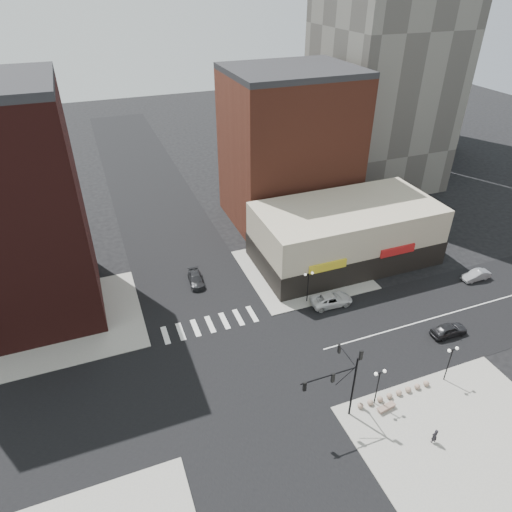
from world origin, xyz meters
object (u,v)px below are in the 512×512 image
stone_bench (386,408)px  pedestrian (435,436)px  traffic_signal (343,376)px  street_lamp_ne (308,280)px  white_suv (332,300)px  silver_sedan (476,275)px  dark_sedan_north (196,279)px  street_lamp_se_a (379,379)px  street_lamp_se_b (451,356)px  dark_sedan_east (449,330)px

stone_bench → pedestrian: bearing=-75.6°
traffic_signal → stone_bench: bearing=-15.0°
traffic_signal → street_lamp_ne: bearing=73.3°
stone_bench → white_suv: bearing=71.5°
silver_sedan → pedestrian: (-21.16, -17.70, 0.28)m
dark_sedan_north → stone_bench: dark_sedan_north is taller
pedestrian → traffic_signal: bearing=-39.5°
traffic_signal → street_lamp_ne: (4.76, 15.83, -1.67)m
silver_sedan → street_lamp_se_a: bearing=-62.1°
pedestrian → stone_bench: bearing=-65.5°
street_lamp_se_b → silver_sedan: bearing=38.6°
street_lamp_se_b → street_lamp_ne: same height
silver_sedan → dark_sedan_north: (-34.05, 12.17, -0.01)m
street_lamp_se_a → stone_bench: (0.59, -1.00, -2.94)m
silver_sedan → pedestrian: pedestrian is taller
stone_bench → dark_sedan_north: bearing=105.7°
traffic_signal → pedestrian: (6.11, -5.47, -4.05)m
white_suv → dark_sedan_east: 13.24m
stone_bench → street_lamp_se_a: bearing=112.8°
white_suv → stone_bench: size_ratio=2.67×
traffic_signal → stone_bench: traffic_signal is taller
white_suv → dark_sedan_east: bearing=-131.6°
traffic_signal → dark_sedan_east: (16.66, 5.00, -4.26)m
street_lamp_se_a → pedestrian: bearing=-66.1°
white_suv → dark_sedan_east: size_ratio=1.22×
white_suv → stone_bench: bearing=172.5°
street_lamp_se_b → pedestrian: 8.11m
street_lamp_se_a → silver_sedan: street_lamp_se_a is taller
street_lamp_ne → white_suv: 3.90m
street_lamp_ne → street_lamp_se_b: bearing=-66.4°
traffic_signal → pedestrian: bearing=-41.8°
dark_sedan_north → stone_bench: (11.13, -25.57, -0.27)m
street_lamp_se_a → white_suv: bearing=76.4°
street_lamp_se_b → white_suv: (-4.49, 14.50, -2.59)m
street_lamp_ne → stone_bench: size_ratio=2.19×
traffic_signal → dark_sedan_east: size_ratio=1.88×
dark_sedan_north → pedestrian: 32.53m
street_lamp_se_a → dark_sedan_east: 14.13m
white_suv → stone_bench: 15.78m
silver_sedan → stone_bench: 26.55m
street_lamp_se_a → stone_bench: size_ratio=2.19×
street_lamp_ne → white_suv: (2.51, -1.50, -2.59)m
silver_sedan → pedestrian: bearing=-50.0°
street_lamp_se_a → street_lamp_ne: bearing=86.4°
street_lamp_se_a → white_suv: 15.14m
street_lamp_ne → silver_sedan: bearing=-9.1°
street_lamp_se_b → traffic_signal: bearing=179.2°
silver_sedan → dark_sedan_north: size_ratio=0.90×
silver_sedan → street_lamp_ne: bearing=-99.0°
dark_sedan_north → street_lamp_se_a: bearing=-61.5°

